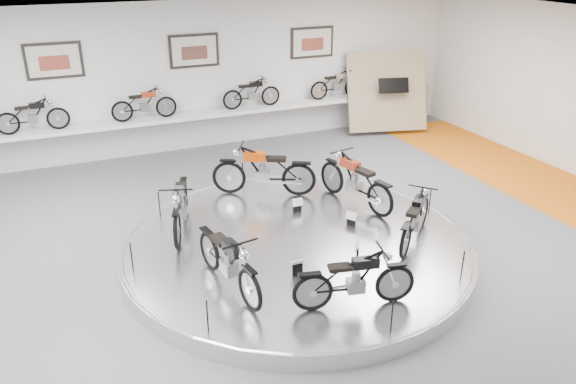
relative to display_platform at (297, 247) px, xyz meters
name	(u,v)px	position (x,y,z in m)	size (l,w,h in m)	color
floor	(304,262)	(0.00, -0.30, -0.15)	(16.00, 16.00, 0.00)	#525154
ceiling	(307,36)	(0.00, -0.30, 3.85)	(16.00, 16.00, 0.00)	white
wall_back	(196,77)	(0.00, 6.70, 1.85)	(16.00, 16.00, 0.00)	white
orange_carpet_strip	(575,199)	(6.80, -0.30, -0.14)	(2.40, 12.60, 0.01)	orange
dado_band	(199,128)	(0.00, 6.68, 0.40)	(15.68, 0.04, 1.10)	#BCBCBA
display_platform	(297,247)	(0.00, 0.00, 0.00)	(6.40, 6.40, 0.30)	silver
platform_rim	(297,241)	(0.00, 0.00, 0.12)	(6.40, 6.40, 0.10)	#B2B2BA
shelf	(201,115)	(0.00, 6.40, 0.85)	(11.00, 0.55, 0.10)	silver
poster_left	(54,61)	(-3.50, 6.66, 2.55)	(1.35, 0.06, 0.88)	beige
poster_center	(194,51)	(0.00, 6.66, 2.55)	(1.35, 0.06, 0.88)	beige
poster_right	(312,42)	(3.50, 6.66, 2.55)	(1.35, 0.06, 0.88)	beige
display_panel	(387,91)	(5.60, 5.80, 1.10)	(2.40, 0.12, 2.40)	#9D8768
shelf_bike_a	(33,118)	(-4.20, 6.40, 1.27)	(1.22, 0.42, 0.73)	black
shelf_bike_b	(144,106)	(-1.50, 6.40, 1.27)	(1.22, 0.42, 0.73)	#9B3115
shelf_bike_c	(252,95)	(1.50, 6.40, 1.27)	(1.22, 0.42, 0.73)	black
shelf_bike_d	(336,86)	(4.20, 6.40, 1.27)	(1.22, 0.42, 0.73)	#9F9FA3
bike_a	(355,180)	(1.75, 0.96, 0.69)	(1.84, 0.65, 1.08)	#9B3115
bike_b	(264,170)	(0.20, 2.18, 0.71)	(1.91, 0.67, 1.12)	#CA3F04
bike_c	(180,205)	(-1.84, 1.26, 0.67)	(1.77, 0.62, 1.04)	#9F9FA3
bike_d	(228,260)	(-1.63, -0.99, 0.66)	(1.72, 0.61, 1.01)	black
bike_e	(355,279)	(-0.08, -2.21, 0.62)	(1.60, 0.56, 0.94)	black
bike_f	(415,218)	(1.93, -0.90, 0.62)	(1.60, 0.57, 0.94)	black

